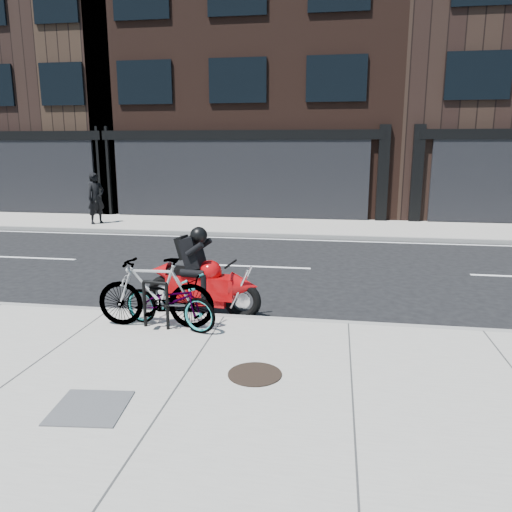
% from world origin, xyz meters
% --- Properties ---
extents(ground, '(120.00, 120.00, 0.00)m').
position_xyz_m(ground, '(0.00, 0.00, 0.00)').
color(ground, black).
rests_on(ground, ground).
extents(sidewalk_near, '(60.00, 6.00, 0.13)m').
position_xyz_m(sidewalk_near, '(0.00, -5.00, 0.07)').
color(sidewalk_near, gray).
rests_on(sidewalk_near, ground).
extents(sidewalk_far, '(60.00, 3.50, 0.13)m').
position_xyz_m(sidewalk_far, '(0.00, 7.75, 0.07)').
color(sidewalk_far, gray).
rests_on(sidewalk_far, ground).
extents(building_midwest, '(10.00, 10.00, 12.00)m').
position_xyz_m(building_midwest, '(-12.00, 14.50, 6.00)').
color(building_midwest, black).
rests_on(building_midwest, ground).
extents(building_center, '(12.00, 10.00, 14.50)m').
position_xyz_m(building_center, '(-2.00, 14.50, 7.25)').
color(building_center, black).
rests_on(building_center, ground).
extents(bike_rack, '(0.44, 0.12, 0.74)m').
position_xyz_m(bike_rack, '(-0.90, -2.65, 0.56)').
color(bike_rack, black).
rests_on(bike_rack, sidewalk_near).
extents(bicycle_front, '(1.70, 0.99, 0.84)m').
position_xyz_m(bicycle_front, '(-0.70, -2.60, 0.55)').
color(bicycle_front, gray).
rests_on(bicycle_front, sidewalk_near).
extents(bicycle_rear, '(1.83, 0.58, 1.09)m').
position_xyz_m(bicycle_rear, '(-0.92, -2.60, 0.67)').
color(bicycle_rear, gray).
rests_on(bicycle_rear, sidewalk_near).
extents(motorcycle, '(2.07, 0.63, 1.54)m').
position_xyz_m(motorcycle, '(-0.37, -1.61, 0.63)').
color(motorcycle, black).
rests_on(motorcycle, ground).
extents(pedestrian, '(0.71, 0.78, 1.80)m').
position_xyz_m(pedestrian, '(-6.66, 7.00, 1.03)').
color(pedestrian, black).
rests_on(pedestrian, sidewalk_far).
extents(manhole_cover, '(0.81, 0.81, 0.02)m').
position_xyz_m(manhole_cover, '(0.84, -4.00, 0.14)').
color(manhole_cover, black).
rests_on(manhole_cover, sidewalk_near).
extents(utility_grate, '(0.82, 0.82, 0.02)m').
position_xyz_m(utility_grate, '(-0.76, -5.06, 0.14)').
color(utility_grate, '#414143').
rests_on(utility_grate, sidewalk_near).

